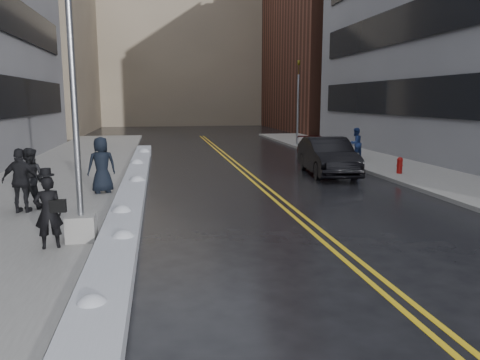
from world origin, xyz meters
name	(u,v)px	position (x,y,z in m)	size (l,w,h in m)	color
ground	(236,267)	(0.00, 0.00, 0.00)	(160.00, 160.00, 0.00)	black
sidewalk_west	(49,185)	(-5.75, 10.00, 0.07)	(5.50, 50.00, 0.15)	gray
sidewalk_east	(420,174)	(10.00, 10.00, 0.07)	(4.00, 50.00, 0.15)	gray
lane_line_left	(252,181)	(2.35, 10.00, 0.00)	(0.12, 50.00, 0.01)	gold
lane_line_right	(259,181)	(2.65, 10.00, 0.00)	(0.12, 50.00, 0.01)	gold
snow_ridge	(133,190)	(-2.45, 8.00, 0.17)	(0.90, 30.00, 0.34)	silver
building_west_far	(18,44)	(-15.50, 44.00, 9.00)	(14.00, 22.00, 18.00)	gray
building_east_far	(344,1)	(19.00, 42.00, 14.00)	(14.00, 20.00, 28.00)	#562D21
building_far	(181,45)	(2.00, 60.00, 11.00)	(36.00, 16.00, 22.00)	gray
lamppost	(76,138)	(-3.30, 2.00, 2.53)	(0.65, 0.65, 7.62)	gray
fire_hydrant	(400,164)	(9.00, 10.00, 0.55)	(0.26, 0.26, 0.73)	maroon
traffic_signal	(298,99)	(8.50, 24.00, 3.40)	(0.16, 0.20, 6.00)	gray
pedestrian_fedora	(48,212)	(-3.89, 1.50, 0.96)	(0.59, 0.39, 1.61)	black
pedestrian_b	(30,178)	(-5.29, 5.65, 1.06)	(0.89, 0.69, 1.82)	black
pedestrian_c	(102,165)	(-3.46, 7.74, 1.13)	(0.96, 0.63, 1.97)	black
pedestrian_d	(21,181)	(-5.40, 5.12, 1.08)	(1.09, 0.46, 1.87)	black
pedestrian_east	(356,143)	(9.24, 15.34, 1.00)	(0.83, 0.64, 1.70)	navy
car_black	(328,156)	(6.04, 11.04, 0.85)	(1.79, 5.14, 1.69)	black
car_maroon	(317,148)	(7.50, 16.67, 0.62)	(1.73, 4.25, 1.23)	#480B0D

